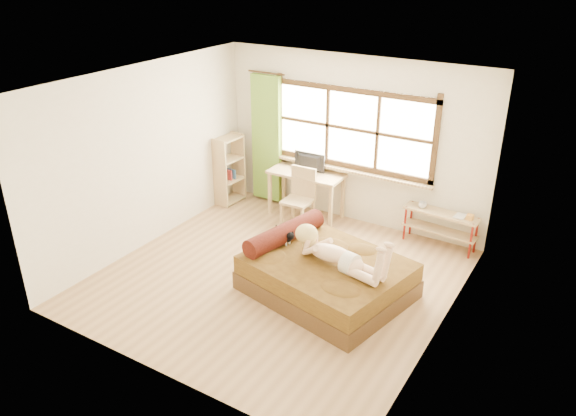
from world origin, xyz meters
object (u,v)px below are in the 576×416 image
Objects in this scene: woman at (337,245)px; kitten at (284,235)px; desk at (306,178)px; chair at (300,194)px; pipe_shelf at (441,221)px; bed at (324,274)px; bookshelf at (229,169)px.

kitten is (-0.87, 0.15, -0.18)m from woman.
chair reaches higher than desk.
desk is 2.29m from pipe_shelf.
chair is (0.10, -0.36, -0.13)m from desk.
bed is at bearing -51.93° from chair.
bookshelf reaches higher than bed.
kitten is 0.26× the size of pipe_shelf.
bookshelf is (-1.42, -0.22, -0.06)m from desk.
woman is 1.20× the size of pipe_shelf.
chair reaches higher than pipe_shelf.
chair is 0.80× the size of bookshelf.
woman reaches higher than bed.
woman reaches higher than chair.
bed is 7.65× the size of kitten.
kitten is (-0.67, 0.09, 0.34)m from bed.
chair is (-1.46, 1.60, -0.24)m from woman.
chair is at bearing 144.67° from woman.
bookshelf is (-3.69, -0.34, 0.20)m from pipe_shelf.
desk is at bearing 137.87° from bed.
woman is 0.90m from kitten.
bed reaches higher than kitten.
chair is (-1.26, 1.54, 0.28)m from bed.
desk is 1.04× the size of bookshelf.
bookshelf reaches higher than desk.
bed is 1.78× the size of desk.
desk is at bearing 140.75° from woman.
bookshelf reaches higher than woman.
chair reaches higher than kitten.
chair is at bearing -163.41° from pipe_shelf.
desk is 1.10× the size of pipe_shelf.
kitten is 2.64m from bookshelf.
pipe_shelf is at bearing 11.18° from chair.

